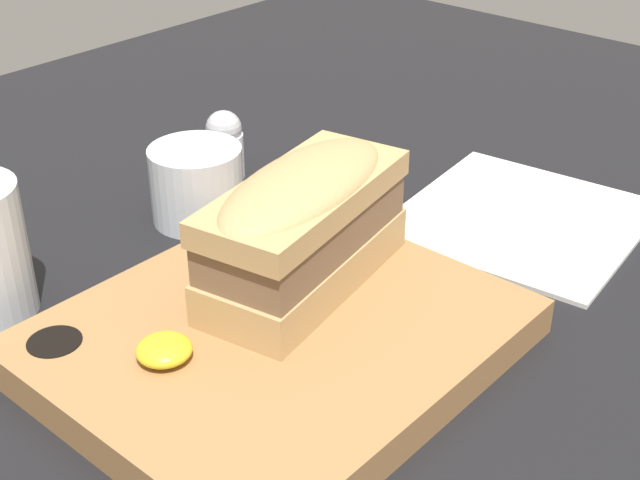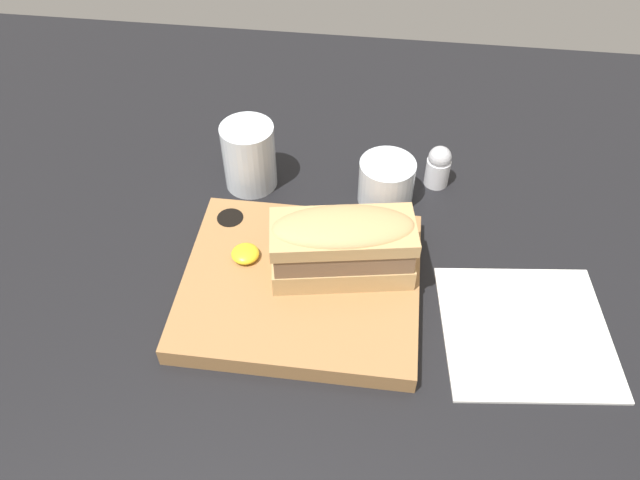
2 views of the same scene
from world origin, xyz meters
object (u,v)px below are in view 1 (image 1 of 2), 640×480
sandwich (304,223)px  napkin (521,219)px  wine_glass (197,186)px  salt_shaker (225,144)px  serving_board (275,338)px

sandwich → napkin: size_ratio=0.84×
sandwich → wine_glass: 17.68cm
napkin → salt_shaker: (-10.65, 25.44, 3.04)cm
serving_board → wine_glass: (9.57, 18.26, 1.81)cm
wine_glass → serving_board: bearing=-117.7°
napkin → salt_shaker: size_ratio=3.32×
sandwich → napkin: 24.18cm
sandwich → wine_glass: bearing=74.3°
sandwich → wine_glass: sandwich is taller
sandwich → salt_shaker: (11.94, 20.84, -4.24)cm
serving_board → wine_glass: wine_glass is taller
serving_board → wine_glass: 20.69cm
serving_board → salt_shaker: (16.87, 22.60, 1.92)cm
salt_shaker → serving_board: bearing=-126.7°
serving_board → sandwich: bearing=19.7°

